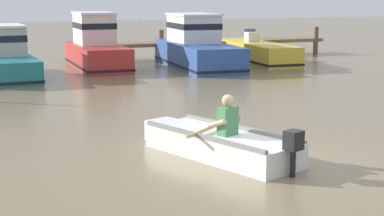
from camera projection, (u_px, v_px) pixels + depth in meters
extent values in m
plane|color=#7A6B4C|center=(263.00, 166.00, 10.32)|extent=(120.00, 120.00, 0.00)
cube|color=brown|center=(204.00, 42.00, 28.29)|extent=(12.49, 1.50, 0.16)
cylinder|color=brown|center=(80.00, 47.00, 26.80)|extent=(0.24, 0.24, 1.26)
cylinder|color=brown|center=(161.00, 44.00, 28.22)|extent=(0.24, 0.24, 1.32)
cylinder|color=brown|center=(247.00, 44.00, 28.38)|extent=(0.24, 0.24, 1.27)
cylinder|color=brown|center=(316.00, 41.00, 29.79)|extent=(0.24, 0.24, 1.38)
cube|color=white|center=(222.00, 145.00, 10.85)|extent=(2.11, 3.29, 0.44)
cube|color=white|center=(162.00, 130.00, 12.11)|extent=(0.71, 0.59, 0.42)
cube|color=gray|center=(201.00, 136.00, 10.47)|extent=(1.13, 2.88, 0.08)
cube|color=gray|center=(241.00, 128.00, 11.14)|extent=(1.13, 2.88, 0.08)
cube|color=white|center=(226.00, 137.00, 10.75)|extent=(1.05, 0.61, 0.06)
cylinder|color=black|center=(293.00, 161.00, 9.64)|extent=(0.13, 0.13, 0.54)
cube|color=black|center=(294.00, 140.00, 9.58)|extent=(0.35, 0.32, 0.32)
cube|color=#3F7F4C|center=(228.00, 121.00, 10.65)|extent=(0.40, 0.32, 0.52)
sphere|color=tan|center=(228.00, 100.00, 10.58)|extent=(0.22, 0.22, 0.22)
cylinder|color=tan|center=(217.00, 124.00, 10.55)|extent=(0.23, 0.43, 0.23)
cylinder|color=tan|center=(234.00, 120.00, 10.84)|extent=(0.23, 0.43, 0.23)
cylinder|color=tan|center=(214.00, 126.00, 11.15)|extent=(1.61, 1.29, 0.06)
cube|color=#1E727A|center=(8.00, 66.00, 21.39)|extent=(1.86, 5.40, 0.80)
cube|color=black|center=(8.00, 74.00, 21.44)|extent=(1.90, 5.44, 0.10)
cube|color=#B2ADA3|center=(5.00, 41.00, 21.65)|extent=(1.38, 2.29, 1.01)
cube|color=black|center=(4.00, 37.00, 21.63)|extent=(1.41, 2.32, 0.24)
cube|color=white|center=(4.00, 26.00, 21.55)|extent=(1.44, 2.41, 0.08)
cube|color=#B72D28|center=(97.00, 57.00, 24.09)|extent=(1.85, 4.99, 0.95)
cube|color=black|center=(98.00, 64.00, 24.15)|extent=(1.89, 5.03, 0.10)
cube|color=silver|center=(94.00, 29.00, 24.30)|extent=(1.42, 2.10, 1.24)
cube|color=black|center=(94.00, 25.00, 24.27)|extent=(1.45, 2.13, 0.24)
cube|color=white|center=(94.00, 13.00, 24.17)|extent=(1.49, 2.21, 0.08)
cube|color=#2D519E|center=(197.00, 55.00, 24.40)|extent=(2.47, 6.17, 1.00)
cube|color=black|center=(197.00, 63.00, 24.46)|extent=(2.51, 6.22, 0.10)
cube|color=silver|center=(193.00, 29.00, 24.71)|extent=(1.78, 2.64, 1.12)
cube|color=black|center=(193.00, 25.00, 24.68)|extent=(1.81, 2.67, 0.24)
cube|color=white|center=(193.00, 14.00, 24.59)|extent=(1.87, 2.77, 0.08)
cube|color=gold|center=(256.00, 52.00, 26.60)|extent=(1.99, 6.15, 0.85)
cube|color=black|center=(256.00, 58.00, 26.65)|extent=(2.03, 6.19, 0.10)
cube|color=silver|center=(252.00, 37.00, 26.90)|extent=(0.59, 0.53, 0.44)
cube|color=slate|center=(250.00, 33.00, 27.11)|extent=(0.56, 0.08, 0.36)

